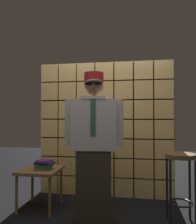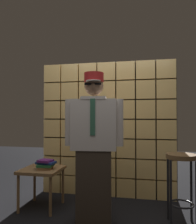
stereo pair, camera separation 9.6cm
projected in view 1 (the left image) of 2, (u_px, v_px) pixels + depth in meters
The scene contains 6 objects.
glass_block_wall at pixel (105, 129), 3.49m from camera, with size 2.13×0.10×2.13m.
standing_person at pixel (94, 144), 2.61m from camera, with size 0.70×0.32×1.75m.
bar_stool at pixel (180, 172), 2.55m from camera, with size 0.34×0.34×0.81m.
side_table at pixel (40, 174), 2.97m from camera, with size 0.52×0.52×0.53m.
book_stack at pixel (44, 165), 2.93m from camera, with size 0.26×0.21×0.13m.
coffee_mug at pixel (44, 166), 2.91m from camera, with size 0.13×0.08×0.09m.
Camera 1 is at (0.46, -2.28, 1.23)m, focal length 35.43 mm.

